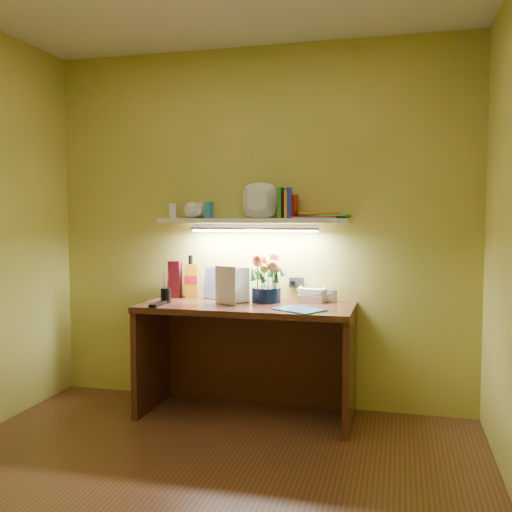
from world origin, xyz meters
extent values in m
plane|color=#4B2B16|center=(0.00, 0.00, 0.00)|extent=(3.00, 3.00, 0.00)
cube|color=#3C1B10|center=(0.00, 1.20, 0.38)|extent=(1.40, 0.60, 0.75)
cube|color=silver|center=(0.53, 1.45, 0.79)|extent=(0.08, 0.05, 0.08)
cube|color=maroon|center=(-0.58, 1.39, 0.88)|extent=(0.09, 0.09, 0.26)
cylinder|color=black|center=(-0.54, 1.13, 0.83)|extent=(0.08, 0.08, 0.17)
cube|color=black|center=(-0.54, 1.00, 0.76)|extent=(0.05, 0.19, 0.02)
cube|color=teal|center=(0.38, 1.05, 0.75)|extent=(0.36, 0.33, 0.01)
imported|color=silver|center=(-0.15, 1.19, 0.87)|extent=(0.16, 0.11, 0.24)
imported|color=silver|center=(-0.22, 1.21, 0.88)|extent=(0.17, 0.10, 0.26)
cube|color=silver|center=(0.00, 1.38, 1.30)|extent=(1.30, 0.25, 0.03)
imported|color=silver|center=(-0.46, 1.37, 1.36)|extent=(0.13, 0.13, 0.09)
imported|color=silver|center=(-0.41, 1.39, 1.37)|extent=(0.13, 0.13, 0.10)
imported|color=silver|center=(0.03, 1.38, 1.35)|extent=(0.26, 0.26, 0.06)
cube|color=silver|center=(-0.60, 1.41, 1.37)|extent=(0.06, 0.05, 0.11)
cube|color=teal|center=(-0.33, 1.39, 1.37)|extent=(0.06, 0.06, 0.12)
cube|color=#AE2518|center=(0.20, 1.41, 1.40)|extent=(0.07, 0.12, 0.17)
cube|color=gold|center=(0.25, 1.39, 1.41)|extent=(0.05, 0.12, 0.18)
cube|color=#242AAC|center=(0.24, 1.38, 1.42)|extent=(0.07, 0.15, 0.20)
cube|color=#258025|center=(0.19, 1.40, 1.42)|extent=(0.02, 0.13, 0.21)
cube|color=#AE2518|center=(0.28, 1.41, 1.39)|extent=(0.03, 0.11, 0.16)
cube|color=#D74466|center=(0.43, 1.41, 1.32)|extent=(0.30, 0.22, 0.01)
cube|color=green|center=(0.49, 1.41, 1.34)|extent=(0.32, 0.24, 0.01)
cube|color=orange|center=(0.45, 1.40, 1.35)|extent=(0.31, 0.24, 0.01)
camera|label=1|loc=(0.98, -2.39, 1.33)|focal=40.00mm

